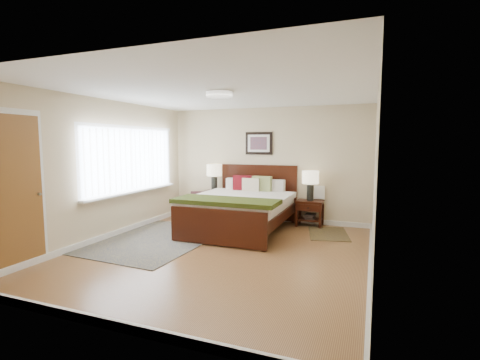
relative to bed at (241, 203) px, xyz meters
The scene contains 18 objects.
floor 1.50m from the bed, 83.05° to the right, with size 5.00×5.00×0.00m, color olive.
back_wall 1.32m from the bed, 81.43° to the left, with size 4.50×0.04×2.50m, color beige.
front_wall 3.95m from the bed, 87.51° to the right, with size 4.50×0.04×2.50m, color beige.
left_wall 2.59m from the bed, 146.42° to the right, with size 0.04×5.00×2.50m, color beige.
right_wall 2.87m from the bed, 29.74° to the right, with size 0.04×5.00×2.50m, color beige.
ceiling 2.39m from the bed, 83.05° to the right, with size 4.50×5.00×0.02m, color white.
window 2.29m from the bed, 161.41° to the right, with size 0.11×2.72×1.32m.
door 3.78m from the bed, 123.36° to the right, with size 0.06×1.00×2.18m.
ceil_fixture 2.36m from the bed, 83.05° to the right, with size 0.44×0.44×0.08m.
bed is the anchor object (origin of this frame).
wall_art 1.59m from the bed, 89.96° to the left, with size 0.62×0.05×0.50m.
nightstand_left 1.33m from the bed, 139.14° to the left, with size 0.53×0.47×0.63m.
nightstand_right 1.49m from the bed, 36.30° to the left, with size 0.54×0.41×0.54m.
lamp_left 1.43m from the bed, 138.44° to the left, with size 0.34×0.34×0.61m.
lamp_right 1.54m from the bed, 36.73° to the left, with size 0.34×0.34×0.61m.
armchair 1.21m from the bed, 152.36° to the left, with size 0.69×0.71×0.65m, color brown.
rug_persian 1.75m from the bed, 135.25° to the right, with size 1.81×2.56×0.01m, color #0B183B.
rug_navy 1.77m from the bed, 12.51° to the left, with size 0.70×1.06×0.01m, color black.
Camera 1 is at (2.22, -4.91, 1.72)m, focal length 26.00 mm.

